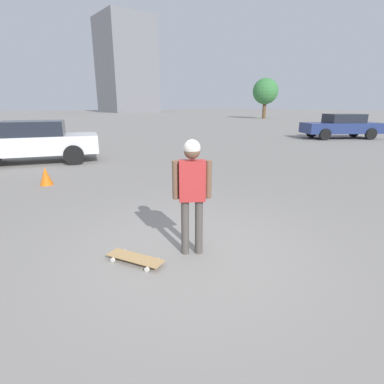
{
  "coord_description": "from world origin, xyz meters",
  "views": [
    {
      "loc": [
        -3.16,
        2.47,
        2.12
      ],
      "look_at": [
        0.0,
        0.0,
        0.94
      ],
      "focal_mm": 28.0,
      "sensor_mm": 36.0,
      "label": 1
    }
  ],
  "objects_px": {
    "person": "(192,184)",
    "car_parked_far": "(342,126)",
    "skateboard": "(135,258)",
    "traffic_cone": "(46,176)",
    "car_parked_near": "(32,141)"
  },
  "relations": [
    {
      "from": "person",
      "to": "car_parked_far",
      "type": "xyz_separation_m",
      "value": [
        6.3,
        -17.02,
        -0.26
      ]
    },
    {
      "from": "skateboard",
      "to": "car_parked_far",
      "type": "height_order",
      "value": "car_parked_far"
    },
    {
      "from": "person",
      "to": "traffic_cone",
      "type": "xyz_separation_m",
      "value": [
        5.51,
        0.73,
        -0.81
      ]
    },
    {
      "from": "car_parked_near",
      "to": "car_parked_far",
      "type": "relative_size",
      "value": 1.0
    },
    {
      "from": "car_parked_far",
      "to": "traffic_cone",
      "type": "height_order",
      "value": "car_parked_far"
    },
    {
      "from": "person",
      "to": "car_parked_near",
      "type": "distance_m",
      "value": 9.21
    },
    {
      "from": "car_parked_near",
      "to": "person",
      "type": "bearing_deg",
      "value": 110.9
    },
    {
      "from": "car_parked_far",
      "to": "person",
      "type": "bearing_deg",
      "value": 52.82
    },
    {
      "from": "car_parked_near",
      "to": "skateboard",
      "type": "bearing_deg",
      "value": 105.85
    },
    {
      "from": "person",
      "to": "car_parked_far",
      "type": "relative_size",
      "value": 0.34
    },
    {
      "from": "car_parked_near",
      "to": "car_parked_far",
      "type": "distance_m",
      "value": 17.55
    },
    {
      "from": "person",
      "to": "car_parked_near",
      "type": "xyz_separation_m",
      "value": [
        9.2,
        0.29,
        -0.26
      ]
    },
    {
      "from": "skateboard",
      "to": "traffic_cone",
      "type": "distance_m",
      "value": 5.25
    },
    {
      "from": "car_parked_near",
      "to": "traffic_cone",
      "type": "relative_size",
      "value": 10.2
    },
    {
      "from": "car_parked_near",
      "to": "traffic_cone",
      "type": "xyz_separation_m",
      "value": [
        -3.69,
        0.44,
        -0.56
      ]
    }
  ]
}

